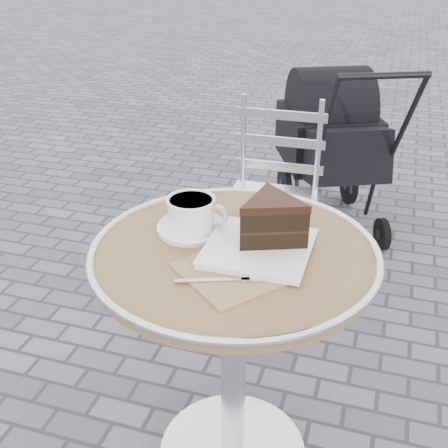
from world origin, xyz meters
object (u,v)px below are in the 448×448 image
(cappuccino_set, at_px, (192,217))
(cake_plate_set, at_px, (268,227))
(baby_stroller, at_px, (332,149))
(bistro_chair, at_px, (276,177))
(cafe_table, at_px, (234,304))

(cappuccino_set, xyz_separation_m, cake_plate_set, (0.21, -0.03, 0.02))
(baby_stroller, bearing_deg, bistro_chair, -127.02)
(cafe_table, xyz_separation_m, cappuccino_set, (-0.13, 0.06, 0.21))
(baby_stroller, bearing_deg, cafe_table, -115.94)
(cafe_table, distance_m, cake_plate_set, 0.24)
(cake_plate_set, bearing_deg, baby_stroller, 90.99)
(cafe_table, relative_size, bistro_chair, 0.89)
(cafe_table, relative_size, baby_stroller, 0.75)
(cafe_table, height_order, cake_plate_set, cake_plate_set)
(bistro_chair, bearing_deg, baby_stroller, 75.60)
(cafe_table, bearing_deg, bistro_chair, 96.29)
(cappuccino_set, relative_size, baby_stroller, 0.21)
(cappuccino_set, height_order, baby_stroller, baby_stroller)
(bistro_chair, bearing_deg, cake_plate_set, -80.83)
(cafe_table, relative_size, cake_plate_set, 1.84)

